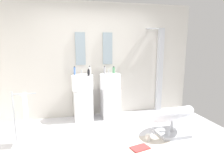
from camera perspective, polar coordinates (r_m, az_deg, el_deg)
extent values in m
cube|color=silver|center=(3.60, -0.10, -17.20)|extent=(4.80, 3.60, 0.04)
cube|color=beige|center=(4.79, -5.11, 6.59)|extent=(4.80, 0.10, 2.60)
cube|color=white|center=(4.63, -8.08, -5.83)|extent=(0.40, 0.40, 0.67)
cylinder|color=white|center=(4.50, -8.26, 0.33)|extent=(0.47, 0.47, 0.34)
cylinder|color=#B7BABF|center=(4.59, -8.52, 3.33)|extent=(0.02, 0.02, 0.10)
cube|color=white|center=(4.73, -0.51, -5.32)|extent=(0.40, 0.40, 0.67)
cylinder|color=white|center=(4.61, -0.52, 0.72)|extent=(0.47, 0.47, 0.34)
cylinder|color=#B7BABF|center=(4.70, -0.91, 3.64)|extent=(0.02, 0.02, 0.10)
cube|color=#8C9EA8|center=(4.66, -8.87, 9.73)|extent=(0.22, 0.03, 0.72)
cube|color=#8C9EA8|center=(4.77, -1.26, 9.90)|extent=(0.22, 0.03, 0.72)
cube|color=#B7BABF|center=(5.23, 13.18, 3.72)|extent=(0.14, 0.08, 2.05)
cylinder|color=#B7BABF|center=(5.11, 12.28, 14.88)|extent=(0.30, 0.02, 0.02)
cylinder|color=#B7BABF|center=(5.02, 10.85, 15.00)|extent=(0.24, 0.24, 0.02)
cube|color=#B7BABF|center=(4.13, 16.23, -12.96)|extent=(0.56, 0.50, 0.06)
cylinder|color=#B7BABF|center=(4.06, 16.37, -10.78)|extent=(0.05, 0.05, 0.34)
torus|color=silver|center=(3.99, 16.53, -8.12)|extent=(1.01, 1.01, 0.49)
cylinder|color=#B7BABF|center=(3.72, -25.64, -9.04)|extent=(0.03, 0.03, 0.95)
cylinder|color=#B7BABF|center=(3.57, -23.40, -2.56)|extent=(0.36, 0.02, 0.02)
cube|color=white|center=(3.64, -23.08, -6.38)|extent=(0.04, 0.22, 0.50)
cube|color=beige|center=(3.65, 9.24, -16.49)|extent=(0.95, 0.64, 0.01)
cube|color=#B73838|center=(3.52, 7.85, -17.30)|extent=(0.33, 0.25, 0.02)
cylinder|color=white|center=(3.78, 10.06, -14.48)|extent=(0.09, 0.09, 0.11)
cylinder|color=#4C72B7|center=(4.51, -10.42, 3.58)|extent=(0.04, 0.04, 0.17)
cylinder|color=black|center=(4.50, -10.47, 4.80)|extent=(0.02, 0.02, 0.02)
cylinder|color=#59996B|center=(4.72, 0.48, 3.90)|extent=(0.06, 0.06, 0.14)
cylinder|color=black|center=(4.71, 0.48, 4.86)|extent=(0.03, 0.03, 0.02)
cylinder|color=white|center=(4.51, -6.25, 3.71)|extent=(0.06, 0.06, 0.18)
cylinder|color=black|center=(4.49, -6.27, 4.95)|extent=(0.03, 0.03, 0.02)
cylinder|color=#99999E|center=(4.58, -2.11, 3.79)|extent=(0.05, 0.05, 0.16)
cylinder|color=black|center=(4.56, -2.11, 4.90)|extent=(0.03, 0.03, 0.02)
cylinder|color=black|center=(4.37, -6.58, 3.15)|extent=(0.05, 0.05, 0.13)
cylinder|color=black|center=(4.36, -6.60, 4.11)|extent=(0.03, 0.03, 0.02)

